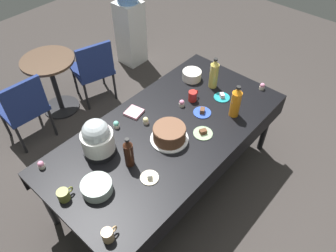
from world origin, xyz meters
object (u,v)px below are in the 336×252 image
at_px(dessert_plate_sage, 203,133).
at_px(soda_bottle_ginger_ale, 214,74).
at_px(coffee_mug_olive, 64,195).
at_px(maroon_chair_left, 24,106).
at_px(frosted_layer_cake, 169,134).
at_px(coffee_mug_tan, 108,235).
at_px(maroon_chair_right, 93,67).
at_px(dessert_plate_cream, 149,177).
at_px(cupcake_vanilla, 182,103).
at_px(cupcake_lemon, 146,121).
at_px(cupcake_cocoa, 262,86).
at_px(dessert_plate_teal, 222,97).
at_px(cupcake_rose, 41,165).
at_px(water_cooler, 130,24).
at_px(cupcake_mint, 116,125).
at_px(soda_bottle_cola, 129,153).
at_px(slow_cooker, 97,138).
at_px(glass_salad_bowl, 97,187).
at_px(coffee_mug_red, 193,96).
at_px(round_cafe_table, 52,76).
at_px(potluck_table, 168,135).
at_px(ceramic_snack_bowl, 192,75).
at_px(soda_bottle_orange_juice, 236,102).
at_px(dessert_plate_cobalt, 202,112).

relative_size(dessert_plate_sage, soda_bottle_ginger_ale, 0.52).
bearing_deg(dessert_plate_sage, coffee_mug_olive, 163.03).
height_order(soda_bottle_ginger_ale, maroon_chair_left, soda_bottle_ginger_ale).
bearing_deg(frosted_layer_cake, coffee_mug_tan, -162.86).
relative_size(maroon_chair_left, maroon_chair_right, 1.00).
relative_size(dessert_plate_cream, cupcake_vanilla, 2.08).
xyz_separation_m(cupcake_lemon, coffee_mug_tan, (-0.91, -0.56, 0.01)).
xyz_separation_m(cupcake_lemon, cupcake_cocoa, (1.10, -0.52, 0.00)).
relative_size(soda_bottle_ginger_ale, coffee_mug_tan, 2.72).
relative_size(dessert_plate_teal, cupcake_vanilla, 2.26).
bearing_deg(coffee_mug_olive, cupcake_rose, 82.71).
bearing_deg(cupcake_rose, cupcake_cocoa, -21.47).
bearing_deg(water_cooler, cupcake_rose, -148.25).
bearing_deg(cupcake_lemon, dessert_plate_sage, -62.96).
distance_m(frosted_layer_cake, maroon_chair_left, 1.71).
height_order(cupcake_mint, coffee_mug_olive, coffee_mug_olive).
bearing_deg(frosted_layer_cake, coffee_mug_olive, 168.84).
relative_size(cupcake_lemon, soda_bottle_cola, 0.24).
bearing_deg(cupcake_rose, soda_bottle_ginger_ale, -12.99).
xyz_separation_m(slow_cooker, glass_salad_bowl, (-0.25, -0.27, -0.11)).
height_order(coffee_mug_red, round_cafe_table, coffee_mug_red).
height_order(slow_cooker, cupcake_vanilla, slow_cooker).
bearing_deg(potluck_table, dessert_plate_teal, -8.42).
distance_m(potluck_table, ceramic_snack_bowl, 0.77).
xyz_separation_m(dessert_plate_cream, coffee_mug_olive, (-0.52, 0.33, 0.03)).
distance_m(dessert_plate_cream, soda_bottle_ginger_ale, 1.26).
distance_m(cupcake_vanilla, soda_bottle_orange_juice, 0.49).
bearing_deg(potluck_table, frosted_layer_cake, -132.50).
bearing_deg(soda_bottle_cola, soda_bottle_ginger_ale, 4.30).
xyz_separation_m(ceramic_snack_bowl, water_cooler, (0.59, 1.54, -0.21)).
distance_m(glass_salad_bowl, ceramic_snack_bowl, 1.53).
bearing_deg(cupcake_vanilla, coffee_mug_olive, -179.52).
bearing_deg(maroon_chair_left, potluck_table, -70.12).
bearing_deg(dessert_plate_sage, round_cafe_table, 96.10).
distance_m(maroon_chair_right, water_cooler, 0.97).
bearing_deg(dessert_plate_cobalt, maroon_chair_left, 119.64).
relative_size(potluck_table, dessert_plate_sage, 13.22).
bearing_deg(potluck_table, coffee_mug_red, 11.25).
bearing_deg(glass_salad_bowl, dessert_plate_teal, -3.06).
bearing_deg(coffee_mug_olive, soda_bottle_orange_juice, -15.14).
bearing_deg(slow_cooker, dessert_plate_sage, -35.46).
xyz_separation_m(cupcake_lemon, coffee_mug_red, (0.52, -0.11, 0.02)).
bearing_deg(coffee_mug_red, soda_bottle_cola, -173.21).
relative_size(cupcake_cocoa, soda_bottle_orange_juice, 0.21).
bearing_deg(coffee_mug_red, dessert_plate_cream, -160.95).
bearing_deg(frosted_layer_cake, cupcake_vanilla, 26.08).
height_order(frosted_layer_cake, round_cafe_table, frosted_layer_cake).
xyz_separation_m(dessert_plate_cream, water_cooler, (1.76, 2.07, -0.17)).
xyz_separation_m(potluck_table, glass_salad_bowl, (-0.79, -0.02, 0.10)).
height_order(soda_bottle_orange_juice, coffee_mug_red, soda_bottle_orange_juice).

